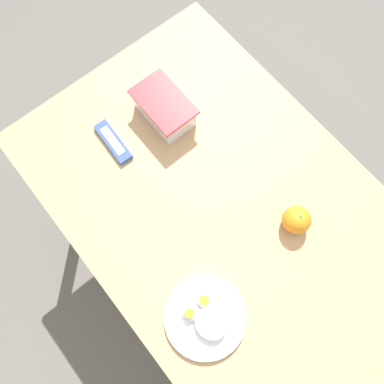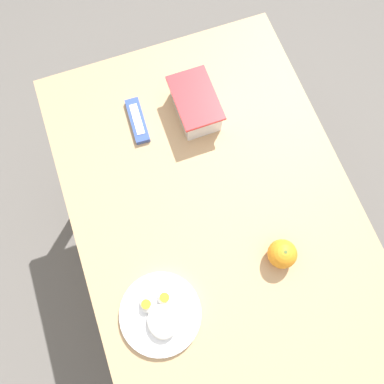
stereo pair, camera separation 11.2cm
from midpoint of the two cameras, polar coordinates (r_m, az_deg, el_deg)
ground_plane at (r=1.89m, az=4.10°, el=-9.25°), size 10.00×10.00×0.00m
table at (r=1.24m, az=6.20°, el=-5.25°), size 1.29×0.85×0.77m
food_container at (r=1.22m, az=3.13°, el=12.61°), size 0.20×0.13×0.09m
orange_fruit at (r=1.11m, az=16.42°, el=-9.54°), size 0.08×0.08×0.08m
rice_plate at (r=1.09m, az=-1.79°, el=-18.63°), size 0.23×0.23×0.05m
candy_bar at (r=1.23m, az=-5.77°, el=10.39°), size 0.16×0.05×0.02m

